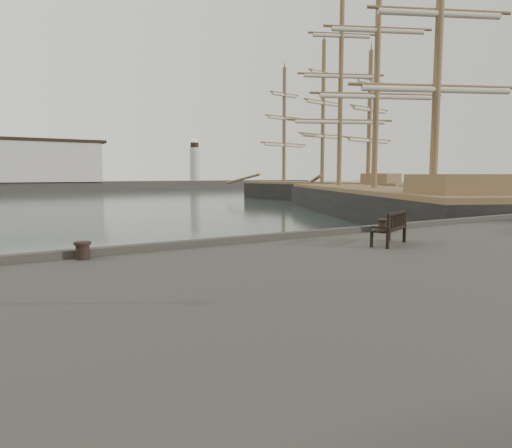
{
  "coord_description": "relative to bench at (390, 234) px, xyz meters",
  "views": [
    {
      "loc": [
        -7.97,
        -11.16,
        3.46
      ],
      "look_at": [
        -1.41,
        -0.5,
        2.1
      ],
      "focal_mm": 32.0,
      "sensor_mm": 36.0,
      "label": 1
    }
  ],
  "objects": [
    {
      "name": "bollard_right",
      "position": [
        1.85,
        1.93,
        -0.05
      ],
      "size": [
        0.53,
        0.53,
        0.45
      ],
      "primitive_type": "cylinder",
      "rotation": [
        0.0,
        0.0,
        -0.28
      ],
      "color": "black",
      "rests_on": "quay"
    },
    {
      "name": "bench",
      "position": [
        0.0,
        0.0,
        0.0
      ],
      "size": [
        1.61,
        1.1,
        0.88
      ],
      "rotation": [
        0.0,
        0.0,
        0.41
      ],
      "color": "black",
      "rests_on": "quay"
    },
    {
      "name": "tall_ship_main",
      "position": [
        18.83,
        18.76,
        -1.16
      ],
      "size": [
        20.87,
        34.53,
        26.1
      ],
      "rotation": [
        0.0,
        0.0,
        -0.43
      ],
      "color": "black",
      "rests_on": "ground"
    },
    {
      "name": "tall_ship_far",
      "position": [
        29.36,
        38.08,
        -1.1
      ],
      "size": [
        9.48,
        26.22,
        22.01
      ],
      "rotation": [
        0.0,
        0.0,
        0.16
      ],
      "color": "black",
      "rests_on": "ground"
    },
    {
      "name": "ground",
      "position": [
        -1.55,
        2.62,
        -1.84
      ],
      "size": [
        400.0,
        400.0,
        0.0
      ],
      "primitive_type": "plane",
      "color": "black",
      "rests_on": "ground"
    },
    {
      "name": "bollard_left",
      "position": [
        -7.54,
        2.12,
        -0.08
      ],
      "size": [
        0.49,
        0.49,
        0.4
      ],
      "primitive_type": "cylinder",
      "rotation": [
        0.0,
        0.0,
        0.38
      ],
      "color": "black",
      "rests_on": "quay"
    }
  ]
}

